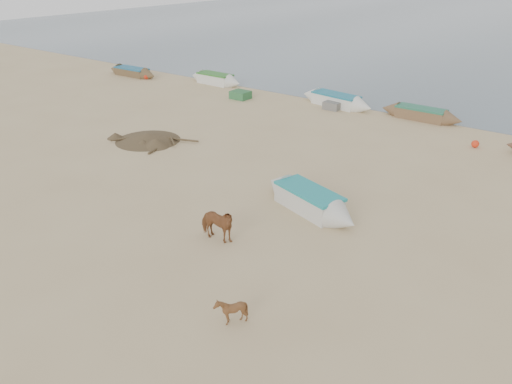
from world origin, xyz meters
TOP-DOWN VIEW (x-y plane):
  - ground at (0.00, 0.00)m, footprint 140.00×140.00m
  - cow_adult at (0.20, 1.20)m, footprint 1.76×0.92m
  - calf_front at (3.75, -2.24)m, footprint 0.98×0.90m
  - near_canoe at (1.67, 5.63)m, footprint 5.66×2.94m
  - debris_pile at (-10.96, 7.61)m, footprint 4.25×4.25m
  - waterline_canoes at (0.57, 20.74)m, footprint 58.08×4.91m
  - beach_clutter at (3.98, 19.76)m, footprint 46.99×3.00m

SIDE VIEW (x-z plane):
  - ground at x=0.00m, z-range 0.00..0.00m
  - debris_pile at x=-10.96m, z-range 0.00..0.45m
  - beach_clutter at x=3.98m, z-range -0.02..0.62m
  - waterline_canoes at x=0.57m, z-range -0.04..0.90m
  - calf_front at x=3.75m, z-range 0.00..0.93m
  - near_canoe at x=1.67m, z-range 0.00..0.98m
  - cow_adult at x=0.20m, z-range 0.00..1.44m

